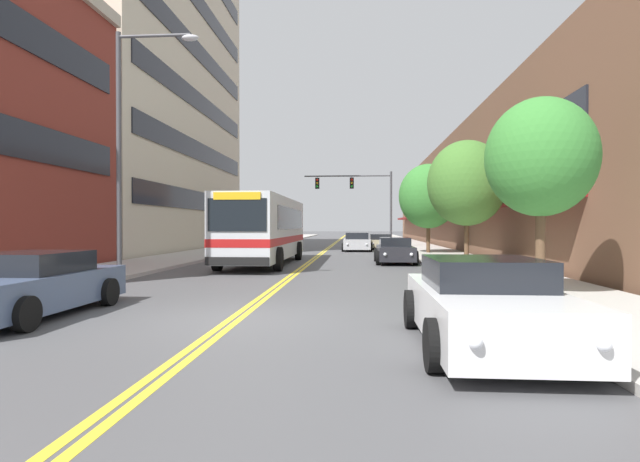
# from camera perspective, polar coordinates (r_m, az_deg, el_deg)

# --- Properties ---
(ground_plane) EXTENTS (240.00, 240.00, 0.00)m
(ground_plane) POSITION_cam_1_polar(r_m,az_deg,el_deg) (46.96, 1.35, -1.68)
(ground_plane) COLOR #4C4C4F
(sidewalk_left) EXTENTS (3.92, 106.00, 0.14)m
(sidewalk_left) POSITION_cam_1_polar(r_m,az_deg,el_deg) (47.93, -7.59, -1.55)
(sidewalk_left) COLOR #B2ADA5
(sidewalk_left) RESTS_ON ground_plane
(sidewalk_right) EXTENTS (3.92, 106.00, 0.14)m
(sidewalk_right) POSITION_cam_1_polar(r_m,az_deg,el_deg) (47.16, 10.44, -1.59)
(sidewalk_right) COLOR #B2ADA5
(sidewalk_right) RESTS_ON ground_plane
(centre_line) EXTENTS (0.34, 106.00, 0.01)m
(centre_line) POSITION_cam_1_polar(r_m,az_deg,el_deg) (46.96, 1.35, -1.67)
(centre_line) COLOR yellow
(centre_line) RESTS_ON ground_plane
(office_tower_left) EXTENTS (12.08, 25.51, 30.21)m
(office_tower_left) POSITION_cam_1_polar(r_m,az_deg,el_deg) (43.81, -21.41, 18.14)
(office_tower_left) COLOR beige
(office_tower_left) RESTS_ON ground_plane
(storefront_row_right) EXTENTS (9.10, 68.00, 9.04)m
(storefront_row_right) POSITION_cam_1_polar(r_m,az_deg,el_deg) (48.25, 17.79, 3.72)
(storefront_row_right) COLOR brown
(storefront_row_right) RESTS_ON ground_plane
(city_bus) EXTENTS (2.85, 11.30, 3.19)m
(city_bus) POSITION_cam_1_polar(r_m,az_deg,el_deg) (24.53, -6.27, 0.44)
(city_bus) COLOR silver
(city_bus) RESTS_ON ground_plane
(car_slate_blue_parked_left_near) EXTENTS (2.18, 4.85, 1.32)m
(car_slate_blue_parked_left_near) POSITION_cam_1_polar(r_m,az_deg,el_deg) (11.97, -30.36, -5.44)
(car_slate_blue_parked_left_near) COLOR #475675
(car_slate_blue_parked_left_near) RESTS_ON ground_plane
(car_champagne_parked_left_mid) EXTENTS (2.00, 4.84, 1.27)m
(car_champagne_parked_left_mid) POSITION_cam_1_polar(r_m,az_deg,el_deg) (37.64, -6.16, -1.33)
(car_champagne_parked_left_mid) COLOR beige
(car_champagne_parked_left_mid) RESTS_ON ground_plane
(car_dark_grey_parked_left_far) EXTENTS (2.17, 4.36, 1.30)m
(car_dark_grey_parked_left_far) POSITION_cam_1_polar(r_m,az_deg,el_deg) (44.15, -4.47, -1.04)
(car_dark_grey_parked_left_far) COLOR #38383D
(car_dark_grey_parked_left_far) RESTS_ON ground_plane
(car_white_parked_right_foreground) EXTENTS (2.20, 4.60, 1.36)m
(car_white_parked_right_foreground) POSITION_cam_1_polar(r_m,az_deg,el_deg) (8.16, 18.39, -8.03)
(car_white_parked_right_foreground) COLOR white
(car_white_parked_right_foreground) RESTS_ON ground_plane
(car_beige_parked_right_mid) EXTENTS (2.16, 4.75, 1.19)m
(car_beige_parked_right_mid) POSITION_cam_1_polar(r_m,az_deg,el_deg) (40.92, 6.90, -1.22)
(car_beige_parked_right_mid) COLOR #BCAD89
(car_beige_parked_right_mid) RESTS_ON ground_plane
(car_charcoal_parked_right_far) EXTENTS (1.97, 4.20, 1.28)m
(car_charcoal_parked_right_far) POSITION_cam_1_polar(r_m,az_deg,el_deg) (25.11, 8.55, -2.28)
(car_charcoal_parked_right_far) COLOR #232328
(car_charcoal_parked_right_far) RESTS_ON ground_plane
(car_silver_moving_lead) EXTENTS (2.20, 4.44, 1.35)m
(car_silver_moving_lead) POSITION_cam_1_polar(r_m,az_deg,el_deg) (37.31, 4.25, -1.30)
(car_silver_moving_lead) COLOR #B7B7BC
(car_silver_moving_lead) RESTS_ON ground_plane
(traffic_signal_mast) EXTENTS (7.33, 0.38, 6.39)m
(traffic_signal_mast) POSITION_cam_1_polar(r_m,az_deg,el_deg) (41.84, 4.65, 4.35)
(traffic_signal_mast) COLOR #47474C
(traffic_signal_mast) RESTS_ON ground_plane
(street_lamp_left_near) EXTENTS (2.75, 0.28, 8.15)m
(street_lamp_left_near) POSITION_cam_1_polar(r_m,az_deg,el_deg) (17.57, -20.85, 10.44)
(street_lamp_left_near) COLOR #47474C
(street_lamp_left_near) RESTS_ON ground_plane
(street_tree_right_near) EXTENTS (2.72, 2.72, 4.95)m
(street_tree_right_near) POSITION_cam_1_polar(r_m,az_deg,el_deg) (13.84, 23.91, 7.67)
(street_tree_right_near) COLOR brown
(street_tree_right_near) RESTS_ON sidewalk_right
(street_tree_right_mid) EXTENTS (3.30, 3.30, 5.36)m
(street_tree_right_mid) POSITION_cam_1_polar(r_m,az_deg,el_deg) (22.14, 16.42, 5.26)
(street_tree_right_mid) COLOR brown
(street_tree_right_mid) RESTS_ON sidewalk_right
(street_tree_right_far) EXTENTS (3.80, 3.80, 5.74)m
(street_tree_right_far) POSITION_cam_1_polar(r_m,az_deg,el_deg) (33.10, 12.27, 3.91)
(street_tree_right_far) COLOR brown
(street_tree_right_far) RESTS_ON sidewalk_right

